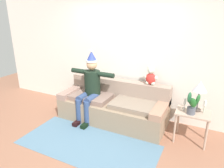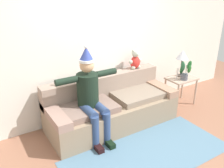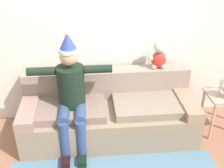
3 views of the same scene
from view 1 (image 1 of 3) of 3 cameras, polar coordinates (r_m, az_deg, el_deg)
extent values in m
plane|color=#94614A|center=(3.85, -6.61, -16.24)|extent=(10.00, 10.00, 0.00)
cube|color=silver|center=(4.59, 3.37, 8.23)|extent=(7.00, 0.10, 2.70)
cube|color=gray|center=(4.46, 0.14, -7.49)|extent=(2.27, 0.89, 0.44)
cube|color=gray|center=(4.56, 1.95, -1.14)|extent=(2.27, 0.24, 0.40)
cube|color=gray|center=(4.85, -10.79, -1.95)|extent=(0.22, 0.89, 0.13)
cube|color=#A17961|center=(4.03, 13.41, -6.65)|extent=(0.22, 0.89, 0.13)
cube|color=#836A5F|center=(4.54, -5.94, -3.38)|extent=(0.91, 0.62, 0.10)
cube|color=gray|center=(4.12, 6.24, -5.82)|extent=(0.91, 0.62, 0.10)
cylinder|color=black|center=(4.43, -5.47, 0.37)|extent=(0.34, 0.34, 0.52)
sphere|color=tan|center=(4.32, -5.63, 5.39)|extent=(0.22, 0.22, 0.22)
cylinder|color=white|center=(4.30, -5.67, 6.39)|extent=(0.23, 0.23, 0.04)
cone|color=#2F4191|center=(4.28, -5.72, 7.83)|extent=(0.21, 0.21, 0.20)
sphere|color=white|center=(4.26, -5.76, 9.14)|extent=(0.06, 0.06, 0.06)
cylinder|color=navy|center=(4.42, -7.83, -3.39)|extent=(0.14, 0.40, 0.14)
cylinder|color=navy|center=(4.38, -9.14, -7.52)|extent=(0.13, 0.13, 0.54)
cube|color=black|center=(4.43, -9.59, -10.56)|extent=(0.10, 0.24, 0.08)
cylinder|color=navy|center=(4.32, -5.62, -3.86)|extent=(0.14, 0.40, 0.14)
cylinder|color=navy|center=(4.28, -6.93, -8.10)|extent=(0.13, 0.13, 0.54)
cube|color=black|center=(4.33, -7.40, -11.21)|extent=(0.10, 0.24, 0.08)
cylinder|color=black|center=(4.55, -9.21, 3.61)|extent=(0.34, 0.10, 0.10)
cylinder|color=black|center=(4.20, -1.61, 2.54)|extent=(0.34, 0.10, 0.10)
ellipsoid|color=red|center=(4.23, 10.69, 1.45)|extent=(0.20, 0.16, 0.24)
sphere|color=beige|center=(4.18, 10.84, 3.80)|extent=(0.15, 0.15, 0.15)
sphere|color=beige|center=(4.13, 10.60, 3.47)|extent=(0.07, 0.07, 0.07)
sphere|color=beige|center=(4.18, 10.19, 4.59)|extent=(0.05, 0.05, 0.05)
sphere|color=beige|center=(4.15, 11.58, 4.41)|extent=(0.05, 0.05, 0.05)
sphere|color=beige|center=(4.25, 9.36, 2.04)|extent=(0.08, 0.08, 0.08)
sphere|color=beige|center=(4.24, 9.73, 0.36)|extent=(0.08, 0.08, 0.08)
sphere|color=beige|center=(4.20, 12.09, 1.64)|extent=(0.08, 0.08, 0.08)
sphere|color=beige|center=(4.21, 11.28, 0.13)|extent=(0.08, 0.08, 0.08)
cube|color=tan|center=(3.89, 21.61, -7.42)|extent=(0.57, 0.42, 0.03)
cylinder|color=tan|center=(3.89, 16.99, -11.76)|extent=(0.04, 0.04, 0.55)
cylinder|color=tan|center=(3.87, 24.64, -12.97)|extent=(0.04, 0.04, 0.55)
cylinder|color=tan|center=(4.20, 17.89, -9.41)|extent=(0.04, 0.04, 0.55)
cylinder|color=tan|center=(4.18, 24.91, -10.51)|extent=(0.04, 0.04, 0.55)
cylinder|color=#4D403A|center=(3.95, 22.43, -6.63)|extent=(0.14, 0.14, 0.03)
cylinder|color=#474646|center=(3.88, 22.77, -4.18)|extent=(0.02, 0.02, 0.34)
cone|color=silver|center=(3.79, 23.27, -0.59)|extent=(0.24, 0.24, 0.18)
cylinder|color=#535863|center=(3.78, 21.09, -6.90)|extent=(0.14, 0.14, 0.12)
ellipsoid|color=#23642E|center=(3.66, 22.75, -3.93)|extent=(0.11, 0.14, 0.20)
ellipsoid|color=#23612F|center=(3.79, 21.29, -4.70)|extent=(0.14, 0.12, 0.21)
ellipsoid|color=#235936|center=(3.70, 20.68, -3.47)|extent=(0.09, 0.14, 0.20)
ellipsoid|color=#216427|center=(3.63, 21.66, -4.91)|extent=(0.15, 0.12, 0.21)
cylinder|color=beige|center=(3.85, 19.37, -6.05)|extent=(0.02, 0.02, 0.14)
cylinder|color=white|center=(3.80, 19.57, -4.42)|extent=(0.04, 0.04, 0.10)
cylinder|color=beige|center=(3.89, 24.17, -6.42)|extent=(0.02, 0.02, 0.14)
cylinder|color=white|center=(3.84, 24.41, -4.82)|extent=(0.04, 0.04, 0.10)
cube|color=slate|center=(3.83, -6.76, -16.33)|extent=(2.47, 1.11, 0.01)
camera|label=2|loc=(3.77, -59.73, 11.91)|focal=39.02mm
camera|label=3|loc=(2.09, -53.21, 19.05)|focal=44.68mm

